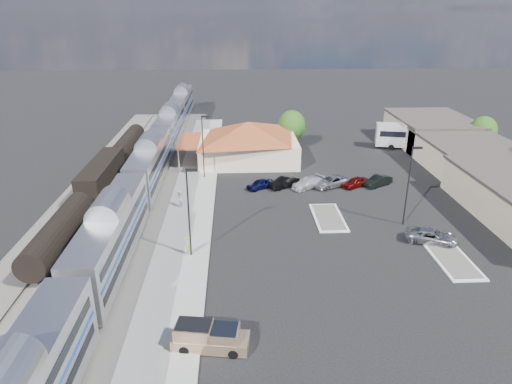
{
  "coord_description": "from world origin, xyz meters",
  "views": [
    {
      "loc": [
        -6.54,
        -45.0,
        22.37
      ],
      "look_at": [
        -4.25,
        3.46,
        2.8
      ],
      "focal_mm": 32.0,
      "sensor_mm": 36.0,
      "label": 1
    }
  ],
  "objects_px": {
    "pickup_truck": "(211,337)",
    "suv": "(432,236)",
    "coach_bus": "(415,135)",
    "station_depot": "(248,141)"
  },
  "relations": [
    {
      "from": "suv",
      "to": "coach_bus",
      "type": "xyz_separation_m",
      "value": [
        10.63,
        33.25,
        1.67
      ]
    },
    {
      "from": "pickup_truck",
      "to": "suv",
      "type": "distance_m",
      "value": 26.31
    },
    {
      "from": "pickup_truck",
      "to": "station_depot",
      "type": "bearing_deg",
      "value": 3.3
    },
    {
      "from": "station_depot",
      "to": "pickup_truck",
      "type": "xyz_separation_m",
      "value": [
        -3.94,
        -42.98,
        -2.25
      ]
    },
    {
      "from": "station_depot",
      "to": "coach_bus",
      "type": "height_order",
      "value": "station_depot"
    },
    {
      "from": "station_depot",
      "to": "suv",
      "type": "height_order",
      "value": "station_depot"
    },
    {
      "from": "station_depot",
      "to": "suv",
      "type": "xyz_separation_m",
      "value": [
        17.94,
        -28.37,
        -2.42
      ]
    },
    {
      "from": "pickup_truck",
      "to": "suv",
      "type": "bearing_deg",
      "value": -47.73
    },
    {
      "from": "station_depot",
      "to": "suv",
      "type": "bearing_deg",
      "value": -57.7
    },
    {
      "from": "pickup_truck",
      "to": "coach_bus",
      "type": "bearing_deg",
      "value": -25.65
    }
  ]
}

